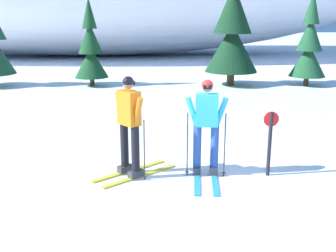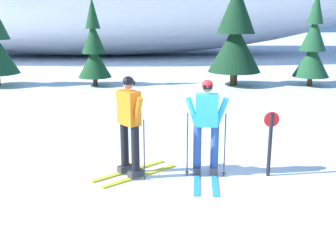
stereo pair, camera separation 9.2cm
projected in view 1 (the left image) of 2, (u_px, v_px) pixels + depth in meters
ground_plane at (224, 189)px, 7.07m from camera, size 120.00×120.00×0.00m
skier_cyan_jacket at (206, 126)px, 7.47m from camera, size 0.78×1.83×1.79m
skier_orange_jacket at (130, 124)px, 7.41m from camera, size 1.61×1.32×1.86m
pine_tree_center_left at (91, 50)px, 16.85m from camera, size 1.38×1.38×3.59m
pine_tree_center_right at (232, 28)px, 16.84m from camera, size 2.19×2.19×5.68m
pine_tree_far_right at (309, 47)px, 16.91m from camera, size 1.49×1.49×3.85m
trail_marker_post at (270, 139)px, 7.49m from camera, size 0.28×0.07×1.22m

